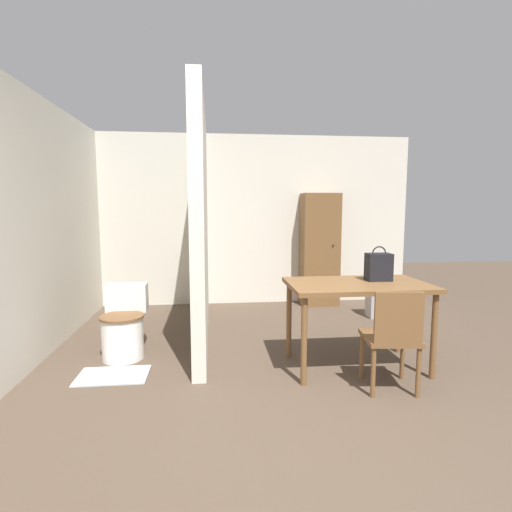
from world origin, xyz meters
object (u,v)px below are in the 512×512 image
Objects in this scene: wooden_chair at (393,336)px; space_heater at (379,297)px; dining_table at (357,292)px; handbag at (379,267)px; toilet at (124,327)px; wooden_cabinet at (320,250)px.

wooden_chair is 1.50× the size of space_heater.
dining_table is 0.32m from handbag.
space_heater is (3.04, 1.08, -0.02)m from toilet.
handbag is 0.19× the size of wooden_cabinet.
wooden_cabinet is 3.01× the size of space_heater.
dining_table reaches higher than toilet.
space_heater is (0.67, 1.50, -0.63)m from handbag.
dining_table is at bearing -97.23° from wooden_cabinet.
wooden_cabinet reaches higher than wooden_chair.
toilet is 2.48m from handbag.
handbag is at bearing -91.90° from wooden_cabinet.
wooden_chair is 1.22× the size of toilet.
wooden_cabinet is at bearing 127.24° from space_heater.
handbag reaches higher than wooden_chair.
space_heater is (0.60, -0.78, -0.55)m from wooden_cabinet.
wooden_cabinet reaches higher than handbag.
toilet is 1.24× the size of space_heater.
dining_table is at bearing -13.22° from toilet.
toilet is 0.41× the size of wooden_cabinet.
handbag is at bearing 85.14° from wooden_chair.
dining_table is 2.39m from wooden_cabinet.
toilet is at bearing -142.70° from wooden_cabinet.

